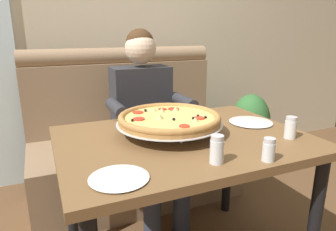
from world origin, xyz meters
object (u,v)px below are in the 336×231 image
shaker_pepper_flakes (290,129)px  plate_near_left (251,121)px  shaker_oregano (269,151)px  plate_near_right (119,176)px  booth_bench (132,144)px  diner_main (146,114)px  dining_table (184,155)px  pizza (169,119)px  shaker_parmesan (217,151)px  potted_plant (250,127)px

shaker_pepper_flakes → plate_near_left: (-0.01, 0.28, -0.04)m
shaker_oregano → plate_near_right: bearing=171.7°
plate_near_left → plate_near_right: 0.92m
booth_bench → plate_near_left: (0.45, -0.85, 0.37)m
diner_main → plate_near_left: size_ratio=5.27×
dining_table → plate_near_left: size_ratio=4.95×
pizza → plate_near_right: size_ratio=2.46×
shaker_parmesan → potted_plant: bearing=46.6°
dining_table → pizza: size_ratio=2.27×
shaker_oregano → potted_plant: (0.97, 1.30, -0.41)m
shaker_pepper_flakes → potted_plant: bearing=58.7°
diner_main → shaker_pepper_flakes: bearing=-63.2°
plate_near_left → plate_near_right: (-0.85, -0.36, -0.00)m
booth_bench → dining_table: bearing=-90.0°
dining_table → shaker_pepper_flakes: (0.46, -0.22, 0.14)m
pizza → potted_plant: 1.53m
plate_near_left → diner_main: bearing=126.0°
booth_bench → shaker_pepper_flakes: 1.28m
booth_bench → potted_plant: size_ratio=2.17×
booth_bench → pizza: 0.95m
diner_main → shaker_oregano: bearing=-81.5°
shaker_oregano → plate_near_left: shaker_oregano is taller
plate_near_right → shaker_oregano: bearing=-8.3°
shaker_oregano → shaker_pepper_flakes: bearing=30.8°
pizza → shaker_oregano: 0.51m
shaker_parmesan → plate_near_right: shaker_parmesan is taller
shaker_pepper_flakes → plate_near_right: size_ratio=0.50×
pizza → shaker_pepper_flakes: 0.59m
dining_table → plate_near_right: bearing=-143.6°
shaker_oregano → plate_near_left: bearing=58.9°
booth_bench → diner_main: diner_main is taller
plate_near_right → booth_bench: bearing=71.5°
shaker_parmesan → shaker_pepper_flakes: bearing=12.1°
shaker_pepper_flakes → plate_near_right: bearing=-174.6°
diner_main → shaker_parmesan: size_ratio=11.17×
dining_table → pizza: pizza is taller
plate_near_right → potted_plant: bearing=38.0°
shaker_pepper_flakes → potted_plant: shaker_pepper_flakes is taller
pizza → plate_near_right: bearing=-133.9°
shaker_oregano → shaker_pepper_flakes: (0.28, 0.17, 0.01)m
diner_main → shaker_pepper_flakes: 0.96m
dining_table → shaker_parmesan: (-0.02, -0.32, 0.14)m
diner_main → potted_plant: 1.20m
shaker_parmesan → shaker_pepper_flakes: 0.49m
diner_main → plate_near_right: (-0.43, -0.94, 0.06)m
pizza → shaker_pepper_flakes: pizza is taller
dining_table → shaker_oregano: size_ratio=12.56×
pizza → plate_near_right: (-0.35, -0.37, -0.07)m
plate_near_left → shaker_pepper_flakes: bearing=-87.4°
dining_table → potted_plant: (1.15, 0.92, -0.28)m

